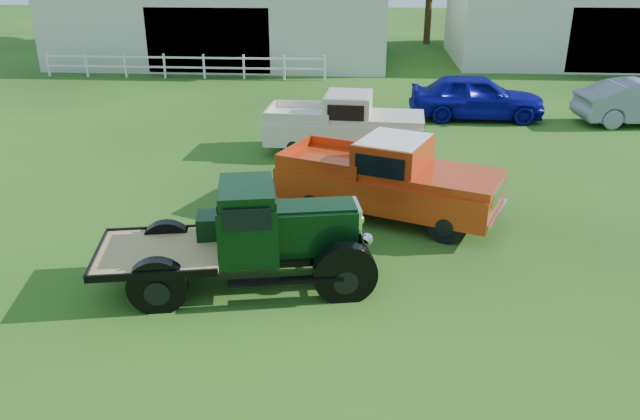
# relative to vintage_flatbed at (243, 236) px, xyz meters

# --- Properties ---
(ground) EXTENTS (120.00, 120.00, 0.00)m
(ground) POSITION_rel_vintage_flatbed_xyz_m (1.17, 0.10, -1.03)
(ground) COLOR #1F3612
(shed_left) EXTENTS (18.80, 10.20, 5.60)m
(shed_left) POSITION_rel_vintage_flatbed_xyz_m (-5.83, 26.10, 1.77)
(shed_left) COLOR beige
(shed_left) RESTS_ON ground
(shed_right) EXTENTS (16.80, 9.20, 5.20)m
(shed_right) POSITION_rel_vintage_flatbed_xyz_m (15.17, 27.10, 1.57)
(shed_right) COLOR beige
(shed_right) RESTS_ON ground
(fence_rail) EXTENTS (14.20, 0.16, 1.20)m
(fence_rail) POSITION_rel_vintage_flatbed_xyz_m (-6.83, 20.10, -0.43)
(fence_rail) COLOR white
(fence_rail) RESTS_ON ground
(vintage_flatbed) EXTENTS (5.48, 2.99, 2.05)m
(vintage_flatbed) POSITION_rel_vintage_flatbed_xyz_m (0.00, 0.00, 0.00)
(vintage_flatbed) COLOR black
(vintage_flatbed) RESTS_ON ground
(red_pickup) EXTENTS (5.82, 3.95, 1.98)m
(red_pickup) POSITION_rel_vintage_flatbed_xyz_m (2.84, 3.59, -0.04)
(red_pickup) COLOR #B7310F
(red_pickup) RESTS_ON ground
(white_pickup) EXTENTS (5.21, 2.28, 1.87)m
(white_pickup) POSITION_rel_vintage_flatbed_xyz_m (1.60, 8.54, -0.09)
(white_pickup) COLOR beige
(white_pickup) RESTS_ON ground
(misc_car_blue) EXTENTS (5.00, 2.01, 1.70)m
(misc_car_blue) POSITION_rel_vintage_flatbed_xyz_m (6.41, 13.19, -0.17)
(misc_car_blue) COLOR #0A0A87
(misc_car_blue) RESTS_ON ground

